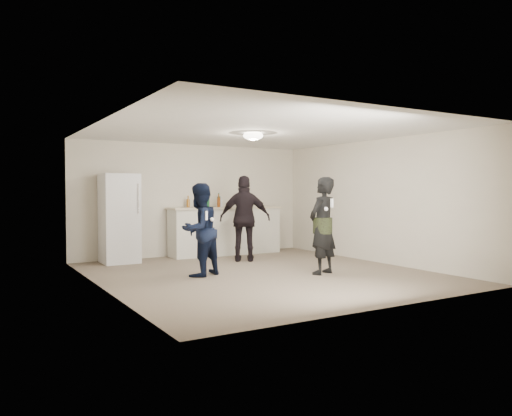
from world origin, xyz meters
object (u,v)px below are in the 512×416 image
counter (226,232)px  man (199,230)px  fridge (119,218)px  woman (323,226)px  spectator (245,218)px  shaker (202,204)px

counter → man: size_ratio=1.64×
fridge → woman: 4.17m
fridge → spectator: 2.55m
counter → spectator: bearing=-97.5°
shaker → man: man is taller
man → spectator: spectator is taller
woman → man: bearing=-45.1°
counter → man: (-1.71, -2.36, 0.27)m
counter → spectator: (-0.16, -1.18, 0.36)m
woman → shaker: bearing=-95.7°
fridge → counter: bearing=1.6°
man → fridge: bearing=-97.1°
shaker → spectator: 1.28m
fridge → spectator: bearing=-25.9°
woman → spectator: size_ratio=0.96×
counter → woman: bearing=-85.9°
counter → fridge: size_ratio=1.44×
spectator → man: bearing=68.0°
shaker → woman: bearing=-75.4°
fridge → man: size_ratio=1.13×
fridge → man: bearing=-72.1°
counter → woman: 3.28m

